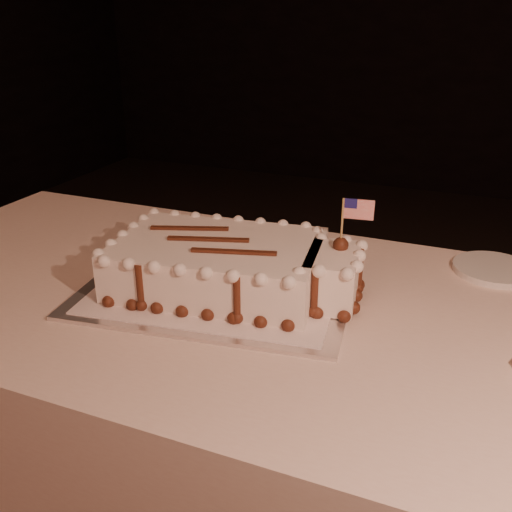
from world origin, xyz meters
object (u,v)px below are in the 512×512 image
at_px(cake_board, 219,288).
at_px(side_plate, 494,269).
at_px(sheet_cake, 232,265).
at_px(banquet_table, 408,496).

relative_size(cake_board, side_plate, 3.08).
xyz_separation_m(cake_board, sheet_cake, (0.03, 0.00, 0.05)).
height_order(banquet_table, cake_board, cake_board).
height_order(sheet_cake, side_plate, sheet_cake).
distance_m(sheet_cake, side_plate, 0.56).
relative_size(banquet_table, side_plate, 14.21).
bearing_deg(banquet_table, cake_board, 178.65).
xyz_separation_m(banquet_table, side_plate, (0.09, 0.31, 0.38)).
bearing_deg(side_plate, sheet_cake, -148.48).
xyz_separation_m(banquet_table, sheet_cake, (-0.38, 0.01, 0.43)).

